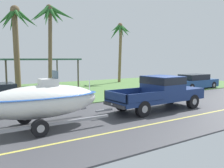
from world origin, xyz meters
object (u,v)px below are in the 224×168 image
at_px(pickup_truck_towing, 162,91).
at_px(parked_sedan_far, 195,82).
at_px(palm_tree_near_left, 16,30).
at_px(boat_on_trailer, 43,101).
at_px(palm_tree_near_right, 50,21).
at_px(carport_awning, 36,60).
at_px(palm_tree_mid, 120,36).

relative_size(pickup_truck_towing, parked_sedan_far, 1.26).
bearing_deg(palm_tree_near_left, parked_sedan_far, -16.74).
relative_size(boat_on_trailer, palm_tree_near_left, 0.91).
bearing_deg(palm_tree_near_right, pickup_truck_towing, -67.80).
bearing_deg(carport_awning, parked_sedan_far, -34.59).
distance_m(boat_on_trailer, carport_awning, 13.94).
bearing_deg(carport_awning, boat_on_trailer, -105.97).
distance_m(pickup_truck_towing, carport_awning, 13.74).
xyz_separation_m(palm_tree_near_left, palm_tree_mid, (12.59, 4.37, 0.53)).
bearing_deg(parked_sedan_far, pickup_truck_towing, -152.31).
bearing_deg(pickup_truck_towing, boat_on_trailer, -180.00).
relative_size(parked_sedan_far, palm_tree_near_left, 0.70).
height_order(boat_on_trailer, carport_awning, carport_awning).
relative_size(palm_tree_near_right, palm_tree_mid, 0.99).
height_order(carport_awning, palm_tree_near_right, palm_tree_near_right).
xyz_separation_m(parked_sedan_far, palm_tree_near_left, (-14.83, 4.46, 4.21)).
distance_m(palm_tree_near_left, palm_tree_near_right, 2.53).
xyz_separation_m(palm_tree_near_left, palm_tree_near_right, (2.19, -1.06, 0.69)).
height_order(pickup_truck_towing, palm_tree_near_left, palm_tree_near_left).
bearing_deg(palm_tree_near_right, parked_sedan_far, -15.05).
xyz_separation_m(parked_sedan_far, palm_tree_mid, (-2.24, 8.83, 4.74)).
xyz_separation_m(pickup_truck_towing, parked_sedan_far, (9.27, 4.86, -0.37)).
xyz_separation_m(carport_awning, palm_tree_mid, (10.01, 0.38, 2.70)).
relative_size(pickup_truck_towing, boat_on_trailer, 0.97).
xyz_separation_m(pickup_truck_towing, palm_tree_near_left, (-5.56, 9.32, 3.85)).
relative_size(boat_on_trailer, parked_sedan_far, 1.30).
bearing_deg(palm_tree_near_left, palm_tree_mid, 19.14).
bearing_deg(palm_tree_near_right, palm_tree_near_left, 154.15).
height_order(boat_on_trailer, palm_tree_near_left, palm_tree_near_left).
bearing_deg(boat_on_trailer, palm_tree_near_left, 82.49).
xyz_separation_m(boat_on_trailer, parked_sedan_far, (16.06, 4.86, -0.44)).
bearing_deg(palm_tree_near_right, boat_on_trailer, -112.50).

